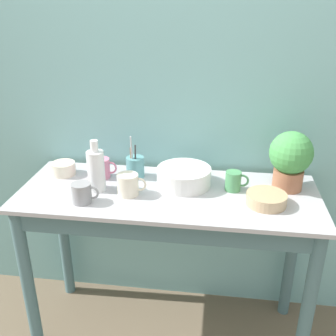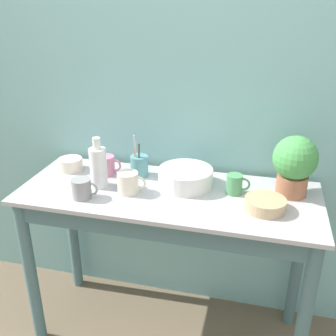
{
  "view_description": "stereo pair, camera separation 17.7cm",
  "coord_description": "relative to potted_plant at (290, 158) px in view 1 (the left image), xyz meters",
  "views": [
    {
      "loc": [
        0.22,
        -1.34,
        1.69
      ],
      "look_at": [
        0.0,
        0.27,
        0.97
      ],
      "focal_mm": 42.0,
      "sensor_mm": 36.0,
      "label": 1
    },
    {
      "loc": [
        0.4,
        -1.3,
        1.69
      ],
      "look_at": [
        0.0,
        0.27,
        0.97
      ],
      "focal_mm": 42.0,
      "sensor_mm": 36.0,
      "label": 2
    }
  ],
  "objects": [
    {
      "name": "potted_plant",
      "position": [
        0.0,
        0.0,
        0.0
      ],
      "size": [
        0.2,
        0.2,
        0.28
      ],
      "color": "#A36647",
      "rests_on": "counter_table"
    },
    {
      "name": "mug_cream",
      "position": [
        -0.73,
        -0.16,
        -0.1
      ],
      "size": [
        0.13,
        0.1,
        0.1
      ],
      "color": "beige",
      "rests_on": "counter_table"
    },
    {
      "name": "mug_pink",
      "position": [
        -0.9,
        0.0,
        -0.11
      ],
      "size": [
        0.12,
        0.08,
        0.1
      ],
      "color": "pink",
      "rests_on": "counter_table"
    },
    {
      "name": "bowl_wash_large",
      "position": [
        -0.49,
        -0.03,
        -0.11
      ],
      "size": [
        0.26,
        0.26,
        0.09
      ],
      "color": "silver",
      "rests_on": "counter_table"
    },
    {
      "name": "utensil_cup",
      "position": [
        -0.74,
        0.03,
        -0.1
      ],
      "size": [
        0.09,
        0.09,
        0.22
      ],
      "color": "#569399",
      "rests_on": "counter_table"
    },
    {
      "name": "mug_grey",
      "position": [
        -0.91,
        -0.26,
        -0.11
      ],
      "size": [
        0.12,
        0.09,
        0.09
      ],
      "color": "gray",
      "rests_on": "counter_table"
    },
    {
      "name": "bowl_small_cream",
      "position": [
        -1.1,
        0.01,
        -0.12
      ],
      "size": [
        0.12,
        0.12,
        0.06
      ],
      "color": "beige",
      "rests_on": "counter_table"
    },
    {
      "name": "bottle_tall",
      "position": [
        -0.88,
        -0.14,
        -0.05
      ],
      "size": [
        0.08,
        0.08,
        0.24
      ],
      "color": "white",
      "rests_on": "counter_table"
    },
    {
      "name": "wall_back",
      "position": [
        -0.55,
        0.22,
        0.19
      ],
      "size": [
        6.0,
        0.05,
        2.4
      ],
      "color": "#7AB2B2",
      "rests_on": "ground_plane"
    },
    {
      "name": "mug_green",
      "position": [
        -0.25,
        -0.05,
        -0.11
      ],
      "size": [
        0.11,
        0.07,
        0.09
      ],
      "color": "#4C935B",
      "rests_on": "counter_table"
    },
    {
      "name": "bowl_small_tan",
      "position": [
        -0.11,
        -0.17,
        -0.13
      ],
      "size": [
        0.18,
        0.18,
        0.05
      ],
      "color": "tan",
      "rests_on": "counter_table"
    },
    {
      "name": "counter_table",
      "position": [
        -0.55,
        -0.14,
        -0.34
      ],
      "size": [
        1.39,
        0.55,
        0.85
      ],
      "color": "slate",
      "rests_on": "ground_plane"
    }
  ]
}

